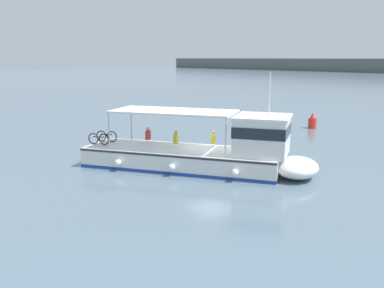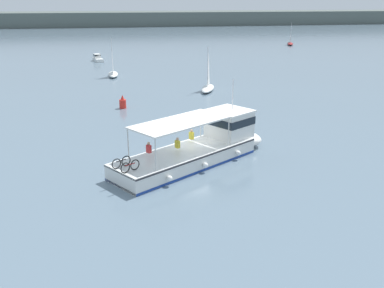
% 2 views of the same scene
% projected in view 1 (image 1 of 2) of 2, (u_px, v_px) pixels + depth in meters
% --- Properties ---
extents(ground_plane, '(400.00, 400.00, 0.00)m').
position_uv_depth(ground_plane, '(213.00, 166.00, 23.84)').
color(ground_plane, slate).
extents(ferry_main, '(12.39, 9.41, 5.32)m').
position_uv_depth(ferry_main, '(210.00, 152.00, 22.70)').
color(ferry_main, white).
rests_on(ferry_main, ground).
extents(channel_buoy, '(0.70, 0.70, 1.40)m').
position_uv_depth(channel_buoy, '(312.00, 122.00, 36.48)').
color(channel_buoy, red).
rests_on(channel_buoy, ground).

